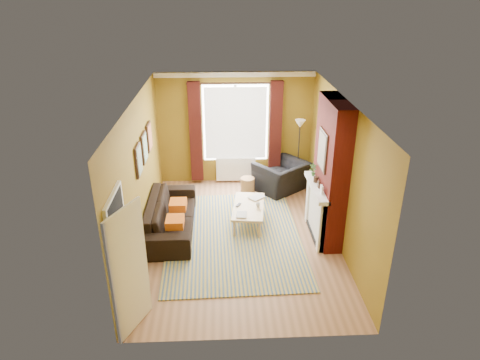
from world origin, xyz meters
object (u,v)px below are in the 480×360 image
Objects in this scene: sofa at (171,215)px; wicker_stool at (248,186)px; armchair at (281,176)px; coffee_table at (249,208)px; floor_lamp at (299,135)px.

sofa is 5.25× the size of wicker_stool.
armchair is 0.87m from wicker_stool.
coffee_table is 2.45m from floor_lamp.
floor_lamp reaches higher than sofa.
sofa is at bearing -166.28° from coffee_table.
coffee_table is (-0.90, -1.57, 0.01)m from armchair.
floor_lamp is (1.33, 1.80, 0.99)m from coffee_table.
armchair is at bearing 11.81° from wicker_stool.
armchair is at bearing -55.53° from sofa.
floor_lamp is (2.95, 1.99, 1.02)m from sofa.
sofa is 3.70m from floor_lamp.
coffee_table is at bearing 21.39° from armchair.
floor_lamp is (0.43, 0.23, 1.00)m from armchair.
armchair is 0.86× the size of coffee_table.
armchair is at bearing -152.22° from floor_lamp.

